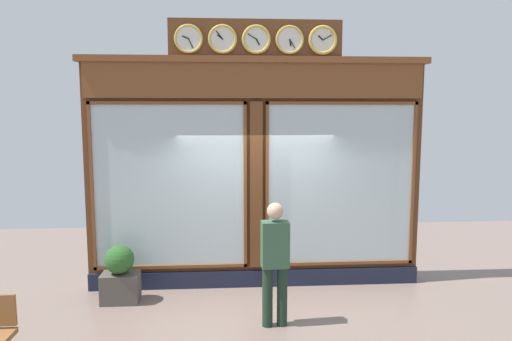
{
  "coord_description": "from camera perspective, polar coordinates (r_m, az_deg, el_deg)",
  "views": [
    {
      "loc": [
        0.52,
        7.55,
        2.9
      ],
      "look_at": [
        0.0,
        0.0,
        1.93
      ],
      "focal_mm": 33.38,
      "sensor_mm": 36.0,
      "label": 1
    }
  ],
  "objects": [
    {
      "name": "planter_box",
      "position": [
        7.69,
        -15.92,
        -13.36
      ],
      "size": [
        0.56,
        0.36,
        0.45
      ],
      "primitive_type": "cube",
      "color": "#4C4742",
      "rests_on": "ground_plane"
    },
    {
      "name": "pedestrian",
      "position": [
        6.43,
        2.29,
        -10.54
      ],
      "size": [
        0.37,
        0.24,
        1.69
      ],
      "color": "#1C2F21",
      "rests_on": "ground_plane"
    },
    {
      "name": "shop_facade",
      "position": [
        7.76,
        -0.06,
        -0.04
      ],
      "size": [
        5.52,
        0.42,
        4.29
      ],
      "color": "#5B3319",
      "rests_on": "ground_plane"
    },
    {
      "name": "planter_shrub",
      "position": [
        7.55,
        -16.04,
        -10.21
      ],
      "size": [
        0.44,
        0.44,
        0.44
      ],
      "primitive_type": "sphere",
      "color": "#285623",
      "rests_on": "planter_box"
    }
  ]
}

